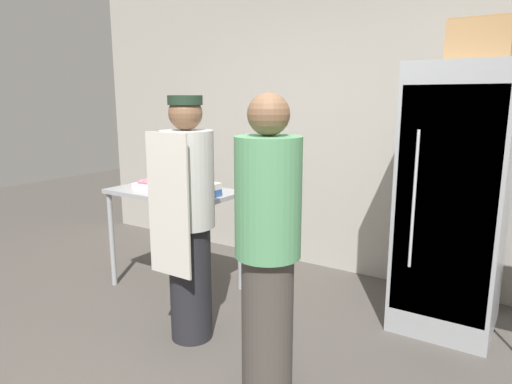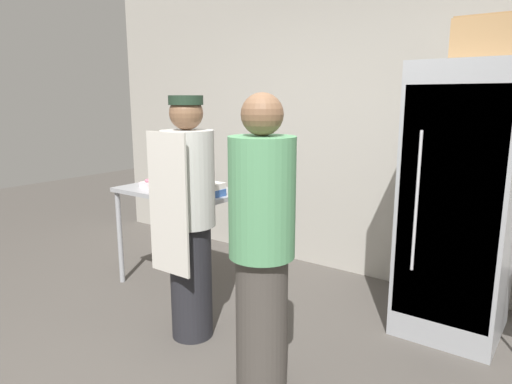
{
  "view_description": "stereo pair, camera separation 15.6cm",
  "coord_description": "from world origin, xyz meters",
  "views": [
    {
      "loc": [
        1.44,
        -1.65,
        1.62
      ],
      "look_at": [
        -0.14,
        0.78,
        1.02
      ],
      "focal_mm": 32.0,
      "sensor_mm": 36.0,
      "label": 1
    },
    {
      "loc": [
        1.56,
        -1.56,
        1.62
      ],
      "look_at": [
        -0.14,
        0.78,
        1.02
      ],
      "focal_mm": 32.0,
      "sensor_mm": 36.0,
      "label": 2
    }
  ],
  "objects": [
    {
      "name": "binder_stack",
      "position": [
        -0.86,
        1.04,
        0.92
      ],
      "size": [
        0.34,
        0.28,
        0.1
      ],
      "color": "#2D5193",
      "rests_on": "prep_counter"
    },
    {
      "name": "blender_pitcher",
      "position": [
        -1.33,
        1.32,
        0.99
      ],
      "size": [
        0.13,
        0.13,
        0.28
      ],
      "color": "black",
      "rests_on": "prep_counter"
    },
    {
      "name": "person_customer",
      "position": [
        0.24,
        0.32,
        0.84
      ],
      "size": [
        0.35,
        0.35,
        1.65
      ],
      "color": "#47423D",
      "rests_on": "ground_plane"
    },
    {
      "name": "prep_counter",
      "position": [
        -1.18,
        1.13,
        0.76
      ],
      "size": [
        1.07,
        0.62,
        0.87
      ],
      "color": "#9EA0A5",
      "rests_on": "ground_plane"
    },
    {
      "name": "cardboard_storage_box",
      "position": [
        0.99,
        1.65,
        1.98
      ],
      "size": [
        0.38,
        0.27,
        0.27
      ],
      "color": "#A87F51",
      "rests_on": "refrigerator"
    },
    {
      "name": "back_wall",
      "position": [
        0.0,
        2.34,
        1.45
      ],
      "size": [
        6.4,
        0.12,
        2.89
      ],
      "primitive_type": "cube",
      "color": "#ADA89E",
      "rests_on": "ground_plane"
    },
    {
      "name": "donut_box",
      "position": [
        -1.38,
        1.06,
        0.91
      ],
      "size": [
        0.28,
        0.19,
        0.23
      ],
      "color": "silver",
      "rests_on": "prep_counter"
    },
    {
      "name": "refrigerator",
      "position": [
        0.91,
        1.69,
        0.93
      ],
      "size": [
        0.66,
        0.73,
        1.85
      ],
      "color": "#9EA0A5",
      "rests_on": "ground_plane"
    },
    {
      "name": "person_baker",
      "position": [
        -0.51,
        0.54,
        0.85
      ],
      "size": [
        0.35,
        0.36,
        1.64
      ],
      "color": "#232328",
      "rests_on": "ground_plane"
    }
  ]
}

